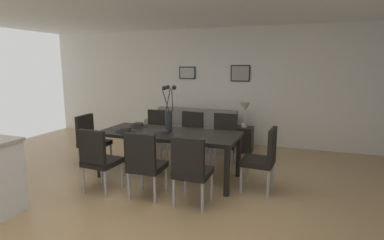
# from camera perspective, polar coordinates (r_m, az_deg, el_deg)

# --- Properties ---
(ground_plane) EXTENTS (9.00, 9.00, 0.00)m
(ground_plane) POSITION_cam_1_polar(r_m,az_deg,el_deg) (4.34, -6.70, -13.99)
(ground_plane) COLOR tan
(back_wall_panel) EXTENTS (9.00, 0.10, 2.60)m
(back_wall_panel) POSITION_cam_1_polar(r_m,az_deg,el_deg) (7.02, 5.14, 6.39)
(back_wall_panel) COLOR silver
(back_wall_panel) RESTS_ON ground
(ceiling_panel) EXTENTS (9.00, 7.20, 0.08)m
(ceiling_panel) POSITION_cam_1_polar(r_m,az_deg,el_deg) (4.39, -4.96, 21.58)
(ceiling_panel) COLOR white
(dining_table) EXTENTS (2.20, 0.91, 0.74)m
(dining_table) POSITION_cam_1_polar(r_m,az_deg,el_deg) (4.79, -4.38, -3.10)
(dining_table) COLOR black
(dining_table) RESTS_ON ground
(dining_chair_near_left) EXTENTS (0.47, 0.47, 0.92)m
(dining_chair_near_left) POSITION_cam_1_polar(r_m,az_deg,el_deg) (4.44, -17.27, -6.76)
(dining_chair_near_left) COLOR black
(dining_chair_near_left) RESTS_ON ground
(dining_chair_near_right) EXTENTS (0.47, 0.47, 0.92)m
(dining_chair_near_right) POSITION_cam_1_polar(r_m,az_deg,el_deg) (5.86, -6.77, -2.23)
(dining_chair_near_right) COLOR black
(dining_chair_near_right) RESTS_ON ground
(dining_chair_far_left) EXTENTS (0.46, 0.46, 0.92)m
(dining_chair_far_left) POSITION_cam_1_polar(r_m,az_deg,el_deg) (4.10, -8.93, -7.85)
(dining_chair_far_left) COLOR black
(dining_chair_far_left) RESTS_ON ground
(dining_chair_far_right) EXTENTS (0.47, 0.47, 0.92)m
(dining_chair_far_right) POSITION_cam_1_polar(r_m,az_deg,el_deg) (5.61, -0.36, -2.73)
(dining_chair_far_right) COLOR black
(dining_chair_far_right) RESTS_ON ground
(dining_chair_mid_left) EXTENTS (0.44, 0.44, 0.92)m
(dining_chair_mid_left) POSITION_cam_1_polar(r_m,az_deg,el_deg) (3.83, -0.19, -9.00)
(dining_chair_mid_left) COLOR black
(dining_chair_mid_left) RESTS_ON ground
(dining_chair_mid_right) EXTENTS (0.46, 0.46, 0.92)m
(dining_chair_mid_right) POSITION_cam_1_polar(r_m,az_deg,el_deg) (5.42, 6.08, -3.26)
(dining_chair_mid_right) COLOR black
(dining_chair_mid_right) RESTS_ON ground
(dining_chair_head_west) EXTENTS (0.45, 0.45, 0.92)m
(dining_chair_head_west) POSITION_cam_1_polar(r_m,az_deg,el_deg) (5.60, -18.57, -3.30)
(dining_chair_head_west) COLOR black
(dining_chair_head_west) RESTS_ON ground
(dining_chair_head_east) EXTENTS (0.47, 0.47, 0.92)m
(dining_chair_head_east) POSITION_cam_1_polar(r_m,az_deg,el_deg) (4.41, 13.36, -6.68)
(dining_chair_head_east) COLOR black
(dining_chair_head_east) RESTS_ON ground
(centerpiece_vase) EXTENTS (0.21, 0.23, 0.73)m
(centerpiece_vase) POSITION_cam_1_polar(r_m,az_deg,el_deg) (4.72, -4.43, 1.07)
(centerpiece_vase) COLOR #232326
(centerpiece_vase) RESTS_ON dining_table
(placemat_near_left) EXTENTS (0.32, 0.32, 0.01)m
(placemat_near_left) POSITION_cam_1_polar(r_m,az_deg,el_deg) (4.90, -12.44, -2.12)
(placemat_near_left) COLOR black
(placemat_near_left) RESTS_ON dining_table
(bowl_near_left) EXTENTS (0.17, 0.17, 0.07)m
(bowl_near_left) POSITION_cam_1_polar(r_m,az_deg,el_deg) (4.90, -12.45, -1.69)
(bowl_near_left) COLOR #2D2826
(bowl_near_left) RESTS_ON dining_table
(placemat_near_right) EXTENTS (0.32, 0.32, 0.01)m
(placemat_near_right) POSITION_cam_1_polar(r_m,az_deg,el_deg) (5.24, -10.05, -1.22)
(placemat_near_right) COLOR black
(placemat_near_right) RESTS_ON dining_table
(bowl_near_right) EXTENTS (0.17, 0.17, 0.07)m
(bowl_near_right) POSITION_cam_1_polar(r_m,az_deg,el_deg) (5.24, -10.06, -0.83)
(bowl_near_right) COLOR #2D2826
(bowl_near_right) RESTS_ON dining_table
(placemat_far_left) EXTENTS (0.32, 0.32, 0.01)m
(placemat_far_left) POSITION_cam_1_polar(r_m,az_deg,el_deg) (4.59, -5.45, -2.78)
(placemat_far_left) COLOR black
(placemat_far_left) RESTS_ON dining_table
(bowl_far_left) EXTENTS (0.17, 0.17, 0.07)m
(bowl_far_left) POSITION_cam_1_polar(r_m,az_deg,el_deg) (4.58, -5.46, -2.32)
(bowl_far_left) COLOR #2D2826
(bowl_far_left) RESTS_ON dining_table
(sofa) EXTENTS (1.88, 0.84, 0.80)m
(sofa) POSITION_cam_1_polar(r_m,az_deg,el_deg) (6.68, 0.06, -2.63)
(sofa) COLOR gray
(sofa) RESTS_ON ground
(side_table) EXTENTS (0.36, 0.36, 0.52)m
(side_table) POSITION_cam_1_polar(r_m,az_deg,el_deg) (6.37, 9.78, -3.62)
(side_table) COLOR black
(side_table) RESTS_ON ground
(table_lamp) EXTENTS (0.22, 0.22, 0.51)m
(table_lamp) POSITION_cam_1_polar(r_m,az_deg,el_deg) (6.24, 9.95, 2.03)
(table_lamp) COLOR beige
(table_lamp) RESTS_ON side_table
(framed_picture_left) EXTENTS (0.40, 0.03, 0.29)m
(framed_picture_left) POSITION_cam_1_polar(r_m,az_deg,el_deg) (7.17, -0.89, 8.91)
(framed_picture_left) COLOR black
(framed_picture_center) EXTENTS (0.43, 0.03, 0.36)m
(framed_picture_center) POSITION_cam_1_polar(r_m,az_deg,el_deg) (6.82, 9.12, 8.71)
(framed_picture_center) COLOR black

